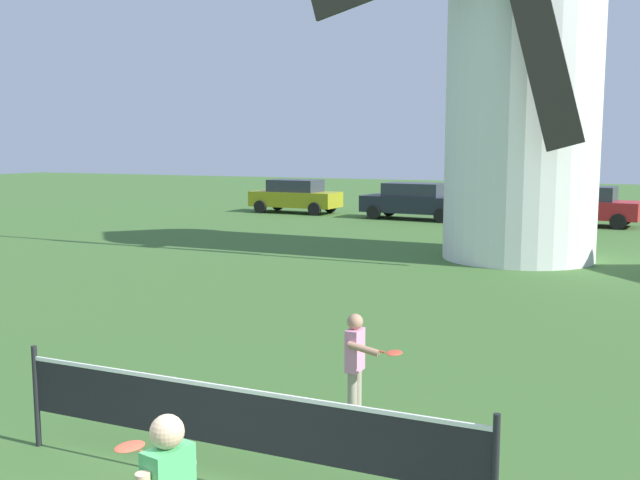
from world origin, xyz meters
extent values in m
cylinder|color=white|center=(0.23, 17.03, 4.54)|extent=(4.17, 4.17, 9.07)
cylinder|color=black|center=(-2.37, 1.68, 0.55)|extent=(0.06, 0.06, 1.10)
cylinder|color=black|center=(2.46, 1.68, 0.55)|extent=(0.06, 0.06, 1.10)
cube|color=black|center=(0.04, 1.68, 0.68)|extent=(4.79, 0.01, 0.55)
cube|color=white|center=(0.04, 1.68, 0.97)|extent=(4.79, 0.02, 0.04)
sphere|color=#DBB28E|center=(0.70, -0.23, 1.38)|extent=(0.22, 0.22, 0.22)
cylinder|color=#DBB28E|center=(0.54, -0.01, 1.06)|extent=(0.47, 0.19, 0.17)
cylinder|color=#D84C33|center=(0.37, 0.03, 1.06)|extent=(0.22, 0.07, 0.04)
ellipsoid|color=#D84C33|center=(0.15, 0.07, 1.06)|extent=(0.22, 0.27, 0.03)
cylinder|color=#9E937F|center=(0.42, 3.91, 0.28)|extent=(0.11, 0.11, 0.57)
cylinder|color=#9E937F|center=(0.42, 3.77, 0.28)|extent=(0.11, 0.11, 0.57)
cube|color=pink|center=(0.42, 3.84, 0.82)|extent=(0.16, 0.28, 0.50)
sphere|color=tan|center=(0.42, 3.84, 1.16)|extent=(0.19, 0.19, 0.19)
cylinder|color=tan|center=(0.43, 4.01, 0.80)|extent=(0.08, 0.08, 0.38)
cylinder|color=tan|center=(0.59, 3.67, 0.89)|extent=(0.39, 0.09, 0.14)
cylinder|color=#D84C33|center=(0.74, 3.67, 0.89)|extent=(0.22, 0.03, 0.04)
ellipsoid|color=#D84C33|center=(0.96, 3.67, 0.89)|extent=(0.18, 0.24, 0.03)
cube|color=#999919|center=(-11.54, 26.97, 0.65)|extent=(4.21, 1.83, 0.70)
cube|color=#2D333D|center=(-11.54, 26.97, 1.28)|extent=(2.38, 1.57, 0.56)
cylinder|color=black|center=(-10.10, 27.78, 0.30)|extent=(0.61, 0.20, 0.60)
cylinder|color=black|center=(-10.15, 26.08, 0.30)|extent=(0.61, 0.20, 0.60)
cylinder|color=black|center=(-12.93, 27.87, 0.30)|extent=(0.61, 0.20, 0.60)
cylinder|color=black|center=(-12.98, 26.17, 0.30)|extent=(0.61, 0.20, 0.60)
cube|color=#1E232D|center=(-5.58, 26.33, 0.65)|extent=(4.55, 2.03, 0.70)
cube|color=#2D333D|center=(-5.58, 26.33, 1.28)|extent=(2.59, 1.68, 0.56)
cylinder|color=black|center=(-4.01, 27.07, 0.30)|extent=(0.61, 0.22, 0.60)
cylinder|color=black|center=(-4.14, 25.37, 0.30)|extent=(0.61, 0.22, 0.60)
cylinder|color=black|center=(-7.02, 27.30, 0.30)|extent=(0.61, 0.22, 0.60)
cylinder|color=black|center=(-7.15, 25.60, 0.30)|extent=(0.61, 0.22, 0.60)
cube|color=red|center=(1.24, 26.75, 0.65)|extent=(4.38, 2.12, 0.70)
cube|color=#2D333D|center=(1.24, 26.75, 1.28)|extent=(2.51, 1.73, 0.56)
cylinder|color=black|center=(2.76, 27.45, 0.30)|extent=(0.62, 0.24, 0.60)
cylinder|color=black|center=(2.58, 25.76, 0.30)|extent=(0.62, 0.24, 0.60)
cylinder|color=black|center=(-0.11, 27.75, 0.30)|extent=(0.62, 0.24, 0.60)
cylinder|color=black|center=(-0.28, 26.05, 0.30)|extent=(0.62, 0.24, 0.60)
camera|label=1|loc=(3.43, -3.95, 3.21)|focal=41.13mm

